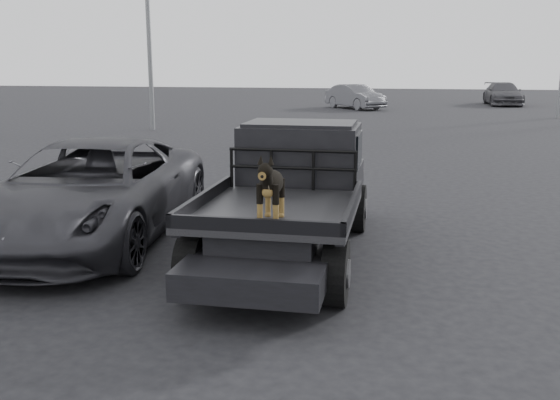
% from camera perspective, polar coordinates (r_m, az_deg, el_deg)
% --- Properties ---
extents(ground, '(120.00, 120.00, 0.00)m').
position_cam_1_polar(ground, '(7.23, 3.00, -9.19)').
color(ground, black).
rests_on(ground, ground).
extents(flatbed_ute, '(2.00, 5.40, 0.92)m').
position_cam_1_polar(flatbed_ute, '(8.70, 0.87, -2.23)').
color(flatbed_ute, black).
rests_on(flatbed_ute, ground).
extents(ute_cab, '(1.72, 1.30, 0.88)m').
position_cam_1_polar(ute_cab, '(9.44, 1.92, 4.50)').
color(ute_cab, black).
rests_on(ute_cab, flatbed_ute).
extents(headache_rack, '(1.80, 0.08, 0.55)m').
position_cam_1_polar(headache_rack, '(8.74, 1.12, 2.76)').
color(headache_rack, black).
rests_on(headache_rack, flatbed_ute).
extents(dog, '(0.32, 0.60, 0.74)m').
position_cam_1_polar(dog, '(6.98, -0.82, 1.08)').
color(dog, black).
rests_on(dog, flatbed_ute).
extents(parked_suv, '(2.98, 5.62, 1.50)m').
position_cam_1_polar(parked_suv, '(9.92, -16.94, 0.78)').
color(parked_suv, '#2F2E34').
rests_on(parked_suv, ground).
extents(distant_car_a, '(3.87, 4.23, 1.41)m').
position_cam_1_polar(distant_car_a, '(37.28, 6.88, 9.37)').
color(distant_car_a, '#515157').
rests_on(distant_car_a, ground).
extents(distant_car_b, '(2.11, 4.93, 1.42)m').
position_cam_1_polar(distant_car_b, '(42.72, 19.72, 9.13)').
color(distant_car_b, '#444348').
rests_on(distant_car_b, ground).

